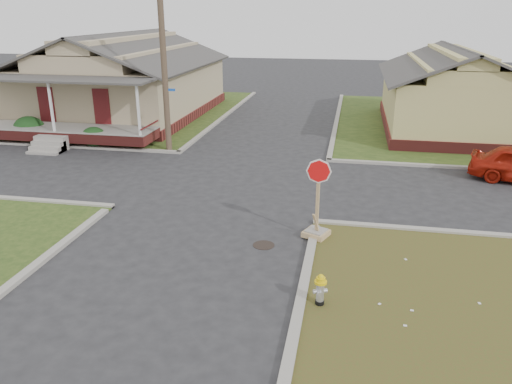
# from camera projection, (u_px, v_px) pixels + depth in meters

# --- Properties ---
(ground) EXTENTS (120.00, 120.00, 0.00)m
(ground) POSITION_uv_depth(u_px,v_px,m) (197.00, 232.00, 15.55)
(ground) COLOR #252528
(ground) RESTS_ON ground
(verge_far_left) EXTENTS (19.00, 19.00, 0.05)m
(verge_far_left) POSITION_uv_depth(u_px,v_px,m) (95.00, 110.00, 34.47)
(verge_far_left) COLOR #294017
(verge_far_left) RESTS_ON ground
(curbs) EXTENTS (80.00, 40.00, 0.12)m
(curbs) POSITION_uv_depth(u_px,v_px,m) (234.00, 182.00, 20.16)
(curbs) COLOR #9A968B
(curbs) RESTS_ON ground
(manhole) EXTENTS (0.64, 0.64, 0.01)m
(manhole) POSITION_uv_depth(u_px,v_px,m) (264.00, 245.00, 14.69)
(manhole) COLOR black
(manhole) RESTS_ON ground
(corner_house) EXTENTS (10.10, 15.50, 5.30)m
(corner_house) POSITION_uv_depth(u_px,v_px,m) (124.00, 81.00, 31.94)
(corner_house) COLOR maroon
(corner_house) RESTS_ON ground
(side_house_yellow) EXTENTS (7.60, 11.60, 4.70)m
(side_house_yellow) POSITION_uv_depth(u_px,v_px,m) (452.00, 92.00, 28.23)
(side_house_yellow) COLOR maroon
(side_house_yellow) RESTS_ON ground
(utility_pole) EXTENTS (1.80, 0.28, 9.00)m
(utility_pole) POSITION_uv_depth(u_px,v_px,m) (163.00, 53.00, 22.91)
(utility_pole) COLOR #443527
(utility_pole) RESTS_ON ground
(fire_hydrant) EXTENTS (0.29, 0.29, 0.78)m
(fire_hydrant) POSITION_uv_depth(u_px,v_px,m) (320.00, 288.00, 11.53)
(fire_hydrant) COLOR black
(fire_hydrant) RESTS_ON ground
(stop_sign) EXTENTS (0.70, 0.68, 2.45)m
(stop_sign) POSITION_uv_depth(u_px,v_px,m) (317.00, 220.00, 15.00)
(stop_sign) COLOR tan
(stop_sign) RESTS_ON ground
(hedge_left) EXTENTS (1.56, 1.28, 1.19)m
(hedge_left) POSITION_uv_depth(u_px,v_px,m) (29.00, 128.00, 26.32)
(hedge_left) COLOR black
(hedge_left) RESTS_ON verge_far_left
(hedge_right) EXTENTS (1.36, 1.11, 1.04)m
(hedge_right) POSITION_uv_depth(u_px,v_px,m) (94.00, 137.00, 24.95)
(hedge_right) COLOR black
(hedge_right) RESTS_ON verge_far_left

